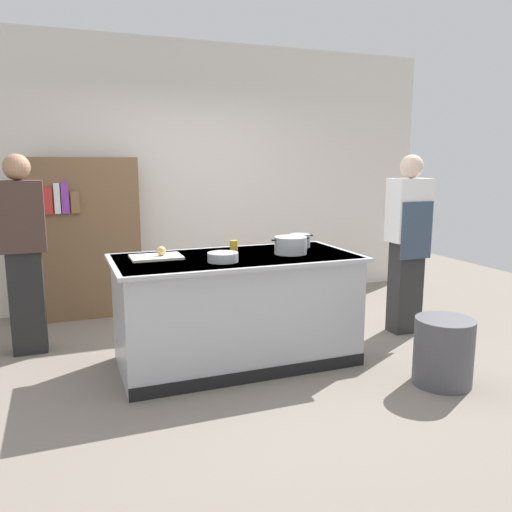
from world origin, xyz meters
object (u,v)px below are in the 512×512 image
Objects in this scene: onion at (161,251)px; person_chef at (408,240)px; juice_cup at (234,246)px; stock_pot at (291,245)px; bookshelf at (86,238)px; person_guest at (23,250)px; mixing_bowl at (223,257)px; trash_bin at (443,351)px; sauce_pan at (300,241)px.

onion is 2.38m from person_chef.
juice_cup is at bearing 5.27° from onion.
bookshelf reaches higher than stock_pot.
person_chef is at bearing -29.98° from bookshelf.
person_guest reaches higher than bookshelf.
stock_pot is 1.41× the size of mixing_bowl.
trash_bin is 0.30× the size of person_guest.
stock_pot reaches higher than mixing_bowl.
trash_bin is 0.30× the size of person_chef.
trash_bin is at bearing -49.44° from bookshelf.
person_guest is at bearing 79.04° from person_chef.
trash_bin is at bearing -30.32° from onion.
onion is 1.06m from stock_pot.
sauce_pan is at bearing 2.69° from juice_cup.
bookshelf is (-2.37, 2.77, 0.60)m from trash_bin.
stock_pot reaches higher than sauce_pan.
bookshelf is (-1.11, 1.61, -0.10)m from juice_cup.
bookshelf is at bearing 129.46° from stock_pot.
sauce_pan is 0.15× the size of person_chef.
person_guest is 1.09m from bookshelf.
person_chef is at bearing 0.45° from onion.
trash_bin is at bearing -42.64° from juice_cup.
person_chef is at bearing -3.51° from sauce_pan.
trash_bin is 3.52m from person_guest.
onion is at bearing 169.87° from stock_pot.
person_guest is (-1.04, 0.73, -0.05)m from onion.
juice_cup is at bearing 60.25° from mixing_bowl.
person_chef is 3.30m from bookshelf.
person_chef is (1.33, 0.20, -0.06)m from stock_pot.
juice_cup reaches higher than mixing_bowl.
person_chef is 1.01× the size of bookshelf.
sauce_pan is 2.50× the size of juice_cup.
sauce_pan is at bearing 51.45° from stock_pot.
sauce_pan reaches higher than mixing_bowl.
onion is 2.30m from trash_bin.
bookshelf is (-2.86, 1.65, -0.06)m from person_chef.
juice_cup is 1.85m from trash_bin.
person_guest reaches higher than sauce_pan.
onion is 1.74m from bookshelf.
onion reaches higher than mixing_bowl.
juice_cup is 1.80m from person_guest.
person_chef reaches higher than bookshelf.
person_chef is at bearing 81.25° from person_guest.
mixing_bowl reaches higher than trash_bin.
trash_bin is (1.89, -1.10, -0.70)m from onion.
bookshelf is at bearing 152.32° from person_guest.
mixing_bowl is (-0.63, -0.13, -0.04)m from stock_pot.
person_chef is (1.12, -0.07, -0.05)m from sauce_pan.
onion is 0.75× the size of juice_cup.
person_chef reaches higher than juice_cup.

